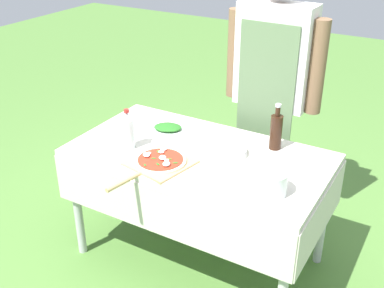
{
  "coord_description": "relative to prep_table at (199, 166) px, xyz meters",
  "views": [
    {
      "loc": [
        1.17,
        -2.09,
        2.04
      ],
      "look_at": [
        -0.05,
        0.0,
        0.79
      ],
      "focal_mm": 45.0,
      "sensor_mm": 36.0,
      "label": 1
    }
  ],
  "objects": [
    {
      "name": "ground_plane",
      "position": [
        0.0,
        0.0,
        -0.66
      ],
      "size": [
        12.0,
        12.0,
        0.0
      ],
      "primitive_type": "plane",
      "color": "#517F38"
    },
    {
      "name": "prep_table",
      "position": [
        0.0,
        0.0,
        0.0
      ],
      "size": [
        1.47,
        0.81,
        0.75
      ],
      "color": "beige",
      "rests_on": "ground"
    },
    {
      "name": "person_cook",
      "position": [
        0.17,
        0.63,
        0.35
      ],
      "size": [
        0.64,
        0.22,
        1.7
      ],
      "rotation": [
        0.0,
        0.0,
        3.12
      ],
      "color": "#4C4C51",
      "rests_on": "ground"
    },
    {
      "name": "pizza_on_peel",
      "position": [
        -0.12,
        -0.23,
        0.11
      ],
      "size": [
        0.36,
        0.55,
        0.06
      ],
      "rotation": [
        0.0,
        0.0,
        -0.2
      ],
      "color": "tan",
      "rests_on": "prep_table"
    },
    {
      "name": "oil_bottle",
      "position": [
        0.35,
        0.26,
        0.2
      ],
      "size": [
        0.07,
        0.07,
        0.27
      ],
      "color": "black",
      "rests_on": "prep_table"
    },
    {
      "name": "water_bottle",
      "position": [
        -0.38,
        -0.15,
        0.2
      ],
      "size": [
        0.07,
        0.07,
        0.24
      ],
      "color": "silver",
      "rests_on": "prep_table"
    },
    {
      "name": "herb_container",
      "position": [
        -0.31,
        0.15,
        0.11
      ],
      "size": [
        0.24,
        0.21,
        0.04
      ],
      "rotation": [
        0.0,
        0.0,
        0.36
      ],
      "color": "silver",
      "rests_on": "prep_table"
    },
    {
      "name": "mixing_tub",
      "position": [
        0.5,
        -0.19,
        0.15
      ],
      "size": [
        0.17,
        0.17,
        0.12
      ],
      "primitive_type": "cylinder",
      "color": "silver",
      "rests_on": "prep_table"
    },
    {
      "name": "plate_stack",
      "position": [
        0.12,
        0.05,
        0.11
      ],
      "size": [
        0.28,
        0.28,
        0.04
      ],
      "color": "white",
      "rests_on": "prep_table"
    }
  ]
}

